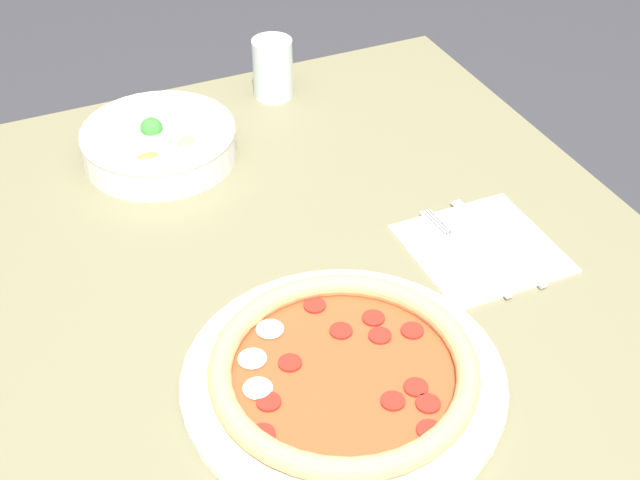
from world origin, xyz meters
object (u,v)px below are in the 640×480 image
Objects in this scene: pizza at (343,373)px; bowl at (159,141)px; glass at (273,68)px; knife at (501,245)px; fork at (465,252)px.

pizza is 0.51m from bowl.
bowl is at bearing -154.39° from glass.
bowl is 0.24m from glass.
pizza is 1.80× the size of knife.
fork is 0.48m from glass.
glass is (-0.12, 0.48, 0.04)m from knife.
bowl is 1.15× the size of knife.
bowl is at bearing 35.09° from fork.
knife is at bearing -100.15° from fork.
fork is 0.99× the size of knife.
pizza is at bearing 116.90° from fork.
knife is at bearing -75.99° from glass.
fork and knife have the same top height.
knife is (0.28, 0.13, -0.01)m from pizza.
knife is 2.01× the size of glass.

